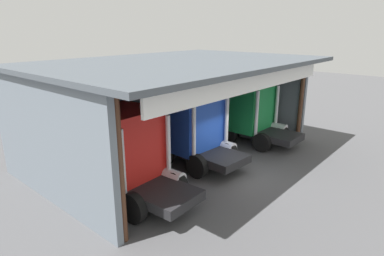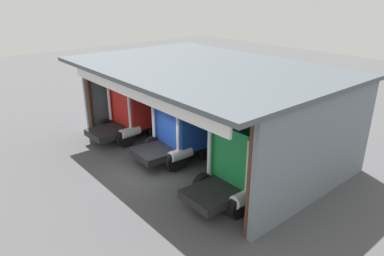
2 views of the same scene
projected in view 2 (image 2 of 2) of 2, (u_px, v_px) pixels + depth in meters
ground_plane at (147, 173)px, 17.46m from camera, size 80.00×80.00×0.00m
workshop_shed at (218, 89)px, 19.07m from camera, size 13.96×9.65×4.92m
truck_red_center_right_bay at (135, 107)px, 21.35m from camera, size 2.77×4.68×3.50m
truck_blue_center_bay at (185, 125)px, 18.62m from camera, size 2.76×4.61×3.34m
truck_green_center_left_bay at (245, 159)px, 15.02m from camera, size 2.65×4.50×3.29m
oil_drum at (222, 121)px, 23.19m from camera, size 0.58×0.58×0.85m
tool_cart at (266, 144)px, 19.45m from camera, size 0.90×0.60×1.00m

